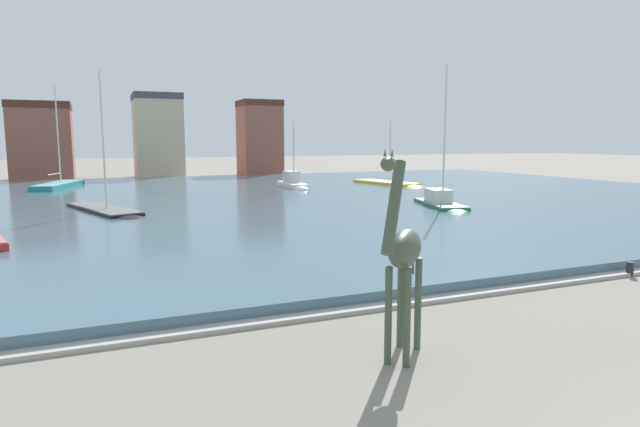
% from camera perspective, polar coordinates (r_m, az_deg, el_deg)
% --- Properties ---
extents(harbor_water, '(85.23, 53.15, 0.42)m').
position_cam_1_polar(harbor_water, '(40.88, -10.83, 1.28)').
color(harbor_water, '#476675').
rests_on(harbor_water, ground).
extents(quay_edge_coping, '(85.23, 0.50, 0.12)m').
position_cam_1_polar(quay_edge_coping, '(16.08, 9.70, -9.28)').
color(quay_edge_coping, '#ADA89E').
rests_on(quay_edge_coping, ground).
extents(giraffe_statue, '(2.13, 2.13, 4.61)m').
position_cam_1_polar(giraffe_statue, '(11.61, 8.86, -4.23)').
color(giraffe_statue, '#3D4C38').
rests_on(giraffe_statue, ground).
extents(sailboat_green, '(3.53, 6.93, 9.54)m').
position_cam_1_polar(sailboat_green, '(36.21, 12.87, 0.90)').
color(sailboat_green, '#236B42').
rests_on(sailboat_green, ground).
extents(sailboat_teal, '(4.53, 9.72, 9.72)m').
position_cam_1_polar(sailboat_teal, '(55.73, -25.74, 2.62)').
color(sailboat_teal, teal).
rests_on(sailboat_teal, ground).
extents(sailboat_black, '(4.71, 9.34, 8.87)m').
position_cam_1_polar(sailboat_black, '(35.16, -21.61, 0.05)').
color(sailboat_black, black).
rests_on(sailboat_black, ground).
extents(sailboat_yellow, '(3.88, 9.23, 6.59)m').
position_cam_1_polar(sailboat_yellow, '(53.60, 7.54, 3.02)').
color(sailboat_yellow, gold).
rests_on(sailboat_yellow, ground).
extents(sailboat_white, '(1.88, 6.14, 6.45)m').
position_cam_1_polar(sailboat_white, '(49.70, -2.81, 3.02)').
color(sailboat_white, white).
rests_on(sailboat_white, ground).
extents(mooring_bollard, '(0.24, 0.24, 0.50)m').
position_cam_1_polar(mooring_bollard, '(21.92, 30.09, -5.12)').
color(mooring_bollard, '#232326').
rests_on(mooring_bollard, ground).
extents(townhouse_wide_warehouse, '(6.78, 7.26, 9.19)m').
position_cam_1_polar(townhouse_wide_warehouse, '(72.23, -27.46, 6.82)').
color(townhouse_wide_warehouse, '#8E5142').
rests_on(townhouse_wide_warehouse, ground).
extents(townhouse_corner_house, '(5.83, 6.54, 10.57)m').
position_cam_1_polar(townhouse_corner_house, '(72.11, -16.85, 7.90)').
color(townhouse_corner_house, '#C6B293').
rests_on(townhouse_corner_house, ground).
extents(townhouse_end_terrace, '(5.34, 5.36, 10.07)m').
position_cam_1_polar(townhouse_end_terrace, '(74.00, -6.44, 7.98)').
color(townhouse_end_terrace, '#8E5142').
rests_on(townhouse_end_terrace, ground).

